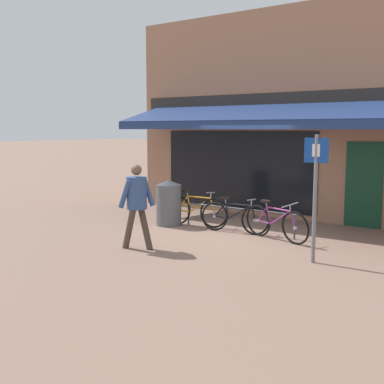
% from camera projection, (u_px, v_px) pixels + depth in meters
% --- Properties ---
extents(ground_plane, '(160.00, 160.00, 0.00)m').
position_uv_depth(ground_plane, '(229.00, 233.00, 11.26)').
color(ground_plane, '#846656').
extents(shop_front, '(8.64, 4.76, 5.61)m').
position_uv_depth(shop_front, '(291.00, 116.00, 14.20)').
color(shop_front, '#9E7056').
rests_on(shop_front, ground_plane).
extents(bike_rack_rail, '(2.95, 0.04, 0.57)m').
position_uv_depth(bike_rack_rail, '(238.00, 212.00, 11.31)').
color(bike_rack_rail, '#47494F').
rests_on(bike_rack_rail, ground_plane).
extents(bicycle_orange, '(1.74, 0.61, 0.90)m').
position_uv_depth(bicycle_orange, '(195.00, 210.00, 12.00)').
color(bicycle_orange, black).
rests_on(bicycle_orange, ground_plane).
extents(bicycle_black, '(1.71, 0.52, 0.83)m').
position_uv_depth(bicycle_black, '(234.00, 217.00, 11.22)').
color(bicycle_black, black).
rests_on(bicycle_black, ground_plane).
extents(bicycle_purple, '(1.73, 0.71, 0.87)m').
position_uv_depth(bicycle_purple, '(276.00, 223.00, 10.44)').
color(bicycle_purple, black).
rests_on(bicycle_purple, ground_plane).
extents(pedestrian_adult, '(0.62, 0.62, 1.73)m').
position_uv_depth(pedestrian_adult, '(137.00, 198.00, 9.61)').
color(pedestrian_adult, '#47382D').
rests_on(pedestrian_adult, ground_plane).
extents(litter_bin, '(0.64, 0.64, 1.14)m').
position_uv_depth(litter_bin, '(169.00, 203.00, 12.06)').
color(litter_bin, '#515459').
rests_on(litter_bin, ground_plane).
extents(parking_sign, '(0.44, 0.07, 2.32)m').
position_uv_depth(parking_sign, '(315.00, 185.00, 8.54)').
color(parking_sign, slate).
rests_on(parking_sign, ground_plane).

